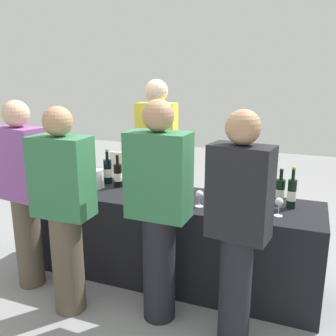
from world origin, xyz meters
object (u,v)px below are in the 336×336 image
at_px(guest_3, 238,226).
at_px(wine_bottle_1, 108,171).
at_px(guest_1, 64,207).
at_px(wine_bottle_0, 86,171).
at_px(wine_glass_3, 279,203).
at_px(wine_bottle_3, 186,179).
at_px(guest_0, 23,190).
at_px(wine_glass_2, 268,200).
at_px(wine_glass_0, 72,178).
at_px(wine_bottle_4, 239,189).
at_px(wine_bottle_5, 280,191).
at_px(ice_bucket, 91,178).
at_px(wine_bottle_2, 118,175).
at_px(wine_glass_1, 199,195).
at_px(menu_board, 135,188).
at_px(wine_bottle_6, 292,193).
at_px(server_pouring, 157,157).
at_px(guest_2, 159,208).

bearing_deg(guest_3, wine_bottle_1, 159.33).
bearing_deg(wine_bottle_1, guest_1, -80.42).
bearing_deg(wine_bottle_0, wine_glass_3, -6.99).
height_order(wine_bottle_3, guest_0, guest_0).
relative_size(wine_glass_2, wine_glass_3, 0.94).
distance_m(wine_bottle_0, wine_glass_0, 0.18).
xyz_separation_m(wine_bottle_4, wine_bottle_5, (0.31, 0.06, -0.00)).
height_order(wine_bottle_4, guest_0, guest_0).
xyz_separation_m(wine_bottle_0, ice_bucket, (0.13, -0.11, -0.03)).
xyz_separation_m(wine_bottle_2, wine_glass_1, (0.85, -0.24, -0.02)).
xyz_separation_m(wine_bottle_1, wine_bottle_3, (0.79, 0.01, -0.00)).
xyz_separation_m(wine_glass_1, menu_board, (-1.17, 1.21, -0.42)).
distance_m(wine_bottle_0, guest_0, 0.66).
bearing_deg(wine_bottle_0, wine_glass_0, -102.15).
bearing_deg(wine_bottle_4, wine_bottle_6, -0.10).
relative_size(wine_glass_3, server_pouring, 0.08).
bearing_deg(wine_glass_2, guest_2, -145.41).
distance_m(wine_bottle_4, wine_bottle_5, 0.32).
distance_m(wine_bottle_4, guest_2, 0.78).
relative_size(wine_bottle_6, guest_2, 0.20).
bearing_deg(guest_2, guest_3, -7.80).
distance_m(wine_glass_2, guest_1, 1.51).
xyz_separation_m(guest_0, guest_3, (1.79, -0.10, 0.00)).
bearing_deg(guest_3, guest_1, -167.43).
distance_m(guest_2, guest_3, 0.58).
height_order(wine_bottle_5, guest_3, guest_3).
height_order(wine_bottle_1, guest_1, guest_1).
bearing_deg(menu_board, guest_3, -55.73).
bearing_deg(wine_bottle_0, wine_bottle_2, -0.47).
bearing_deg(wine_bottle_5, server_pouring, 159.83).
bearing_deg(wine_bottle_3, server_pouring, 136.92).
distance_m(ice_bucket, guest_1, 0.73).
distance_m(guest_1, guest_3, 1.26).
distance_m(wine_bottle_2, guest_2, 0.93).
bearing_deg(guest_1, guest_0, 159.91).
bearing_deg(wine_bottle_4, wine_bottle_0, 179.73).
xyz_separation_m(guest_1, menu_board, (-0.32, 1.78, -0.40)).
xyz_separation_m(wine_bottle_2, wine_bottle_4, (1.12, -0.00, -0.00)).
distance_m(guest_1, guest_2, 0.70).
bearing_deg(wine_bottle_5, wine_bottle_3, 177.79).
bearing_deg(guest_0, wine_glass_3, 19.28).
relative_size(wine_glass_3, guest_1, 0.09).
height_order(wine_bottle_6, guest_3, guest_3).
relative_size(wine_bottle_0, wine_glass_2, 2.43).
height_order(wine_glass_2, server_pouring, server_pouring).
relative_size(wine_bottle_2, guest_0, 0.20).
xyz_separation_m(wine_bottle_3, server_pouring, (-0.46, 0.43, 0.07)).
height_order(wine_glass_3, guest_3, guest_3).
relative_size(wine_bottle_2, wine_glass_3, 2.25).
xyz_separation_m(wine_bottle_5, wine_glass_3, (0.02, -0.27, -0.00)).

